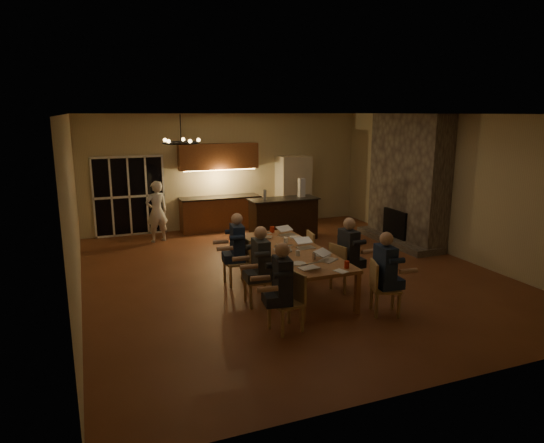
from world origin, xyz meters
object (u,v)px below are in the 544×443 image
Objects in this scene: person_left_mid at (261,266)px; person_right_mid at (348,254)px; laptop_f at (287,230)px; chair_right_near at (385,288)px; mug_mid at (286,240)px; chair_left_far at (236,262)px; person_left_near at (282,288)px; person_left_far at (237,249)px; laptop_d at (306,242)px; bar_island at (283,219)px; redcup_mid at (262,243)px; plate_near at (323,255)px; laptop_e at (264,232)px; chandelier at (181,143)px; laptop_a at (309,262)px; mug_front at (298,253)px; plate_left at (299,264)px; person_right_near at (385,273)px; plate_far at (296,237)px; standing_person at (157,211)px; refrigerator at (293,190)px; bar_blender at (302,188)px; can_cola at (259,231)px; can_right at (308,240)px; dining_table at (293,269)px; redcup_near at (347,265)px; bar_bottle at (265,195)px; chair_right_far at (320,253)px; laptop_b at (328,254)px; mug_back at (262,238)px; laptop_c at (283,245)px; redcup_far at (272,229)px; chair_left_near at (286,303)px; can_silver at (314,256)px.

person_left_mid and person_right_mid have the same top height.
person_left_mid is 1.93m from laptop_f.
mug_mid is at bearing 41.77° from chair_right_near.
chair_left_far is 2.24m from person_left_near.
person_left_far is 1.32m from laptop_d.
bar_island reaches higher than redcup_mid.
plate_near is at bearing -101.91° from laptop_f.
chandelier is at bearing 57.29° from laptop_e.
person_left_near and person_right_mid have the same top height.
mug_front is (0.13, 0.72, -0.06)m from laptop_a.
plate_left is at bearing 104.86° from person_right_mid.
person_right_near and person_right_mid have the same top height.
chair_right_near reaches higher than plate_far.
laptop_e is (1.67, -3.30, 0.08)m from standing_person.
laptop_a and laptop_e have the same top height.
person_right_near reaches higher than bar_island.
person_left_mid is 0.86m from laptop_a.
refrigerator is 2.25× the size of chair_left_far.
laptop_d is 3.75m from bar_blender.
plate_near is (0.52, -1.91, -0.05)m from can_cola.
mug_mid is at bearing 157.57° from can_right.
bar_island reaches higher than mug_mid.
plate_far is (-0.49, 1.26, 0.07)m from person_right_mid.
person_right_near is 0.88× the size of standing_person.
redcup_near is at bearing -74.70° from dining_table.
plate_left is 1.03× the size of bar_bottle.
person_left_far is 0.49m from redcup_mid.
chandelier reaches higher than person_right_mid.
mug_mid is at bearing 105.58° from plate_near.
plate_left is (1.58, -5.19, -0.02)m from standing_person.
chair_right_far is 1.48× the size of chandelier.
person_right_mid reaches higher than plate_near.
person_right_mid reaches higher than mug_mid.
mug_back is at bearing 77.33° from laptop_b.
person_left_far is at bearing -28.98° from laptop_c.
mug_front reaches higher than plate_far.
bar_island is 5.00m from person_right_near.
redcup_mid is at bearing -121.29° from redcup_far.
laptop_d is at bearing 134.86° from chair_left_near.
chair_left_near is 7.42× the size of redcup_mid.
laptop_c is at bearing 96.06° from standing_person.
bar_island is 0.82m from bar_bottle.
chair_right_near is at bearing 139.77° from laptop_e.
redcup_far is at bearing 83.47° from mug_front.
chair_right_far is 1.21m from laptop_e.
redcup_near is (-1.81, -6.26, -0.19)m from refrigerator.
chandelier reaches higher than bar_island.
person_right_mid is at bearing -34.42° from redcup_mid.
bar_blender is (1.92, 2.04, 0.51)m from can_cola.
refrigerator reaches higher than can_silver.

